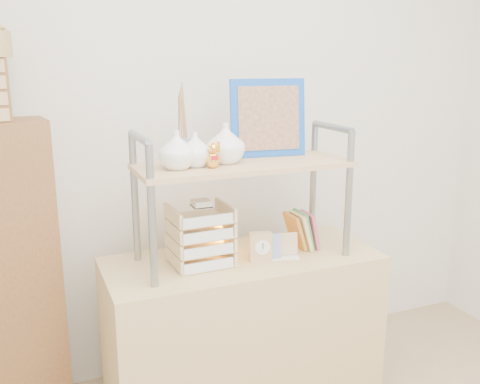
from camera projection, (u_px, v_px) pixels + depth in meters
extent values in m
cube|color=silver|center=(204.00, 119.00, 2.65)|extent=(3.40, 0.02, 2.60)
cube|color=tan|center=(243.00, 335.00, 2.43)|extent=(1.20, 0.50, 0.75)
cube|color=brown|center=(4.00, 276.00, 2.32)|extent=(0.48, 0.29, 1.35)
cylinder|color=gray|center=(152.00, 217.00, 1.97)|extent=(0.03, 0.03, 0.55)
cylinder|color=gray|center=(135.00, 198.00, 2.24)|extent=(0.03, 0.03, 0.55)
cylinder|color=gray|center=(140.00, 138.00, 2.04)|extent=(0.03, 0.30, 0.03)
cylinder|color=gray|center=(349.00, 195.00, 2.30)|extent=(0.03, 0.03, 0.55)
cylinder|color=gray|center=(313.00, 181.00, 2.56)|extent=(0.03, 0.03, 0.55)
cylinder|color=gray|center=(333.00, 127.00, 2.36)|extent=(0.03, 0.30, 0.03)
cube|color=tan|center=(243.00, 165.00, 2.24)|extent=(0.90, 0.34, 0.02)
imported|color=white|center=(177.00, 150.00, 2.09)|extent=(0.15, 0.15, 0.15)
imported|color=white|center=(195.00, 149.00, 2.14)|extent=(0.13, 0.13, 0.14)
imported|color=white|center=(226.00, 143.00, 2.20)|extent=(0.16, 0.16, 0.17)
cylinder|color=#2556A2|center=(182.00, 150.00, 2.24)|extent=(0.07, 0.07, 0.10)
cube|color=#1249AF|center=(268.00, 118.00, 2.34)|extent=(0.34, 0.09, 0.34)
cube|color=brown|center=(269.00, 118.00, 2.33)|extent=(0.28, 0.07, 0.28)
cube|color=#B9516B|center=(310.00, 230.00, 2.44)|extent=(0.05, 0.12, 0.17)
cube|color=#4D9A57|center=(303.00, 229.00, 2.45)|extent=(0.06, 0.12, 0.17)
cube|color=#CCBE7A|center=(301.00, 231.00, 2.42)|extent=(0.06, 0.13, 0.17)
cube|color=#C37F2E|center=(295.00, 230.00, 2.43)|extent=(0.07, 0.14, 0.17)
cube|color=#D9C082|center=(201.00, 262.00, 2.27)|extent=(0.24, 0.22, 0.01)
cube|color=white|center=(209.00, 266.00, 2.17)|extent=(0.21, 0.02, 0.04)
cube|color=#D9C082|center=(200.00, 248.00, 2.25)|extent=(0.24, 0.22, 0.01)
cube|color=white|center=(209.00, 251.00, 2.15)|extent=(0.21, 0.02, 0.04)
cube|color=#D9C082|center=(200.00, 233.00, 2.24)|extent=(0.24, 0.22, 0.01)
cube|color=white|center=(209.00, 236.00, 2.14)|extent=(0.21, 0.02, 0.04)
cube|color=#D9C082|center=(200.00, 219.00, 2.22)|extent=(0.24, 0.22, 0.01)
cube|color=white|center=(208.00, 221.00, 2.12)|extent=(0.21, 0.02, 0.04)
cube|color=beige|center=(201.00, 203.00, 2.19)|extent=(0.07, 0.07, 0.03)
cylinder|color=brown|center=(222.00, 252.00, 2.37)|extent=(0.10, 0.10, 0.02)
ellipsoid|color=orange|center=(222.00, 233.00, 2.35)|extent=(0.11, 0.11, 0.15)
cube|color=tan|center=(261.00, 247.00, 2.27)|extent=(0.10, 0.06, 0.13)
cylinder|color=white|center=(263.00, 247.00, 2.25)|extent=(0.06, 0.02, 0.06)
cube|color=white|center=(281.00, 258.00, 2.32)|extent=(0.17, 0.08, 0.01)
cube|color=navy|center=(272.00, 246.00, 2.30)|extent=(0.08, 0.04, 0.11)
cube|color=tan|center=(289.00, 244.00, 2.33)|extent=(0.08, 0.04, 0.10)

